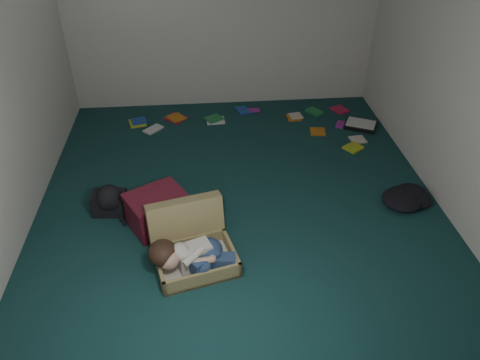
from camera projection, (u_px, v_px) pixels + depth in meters
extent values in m
plane|color=#143A3B|center=(239.00, 199.00, 4.77)|extent=(4.50, 4.50, 0.00)
plane|color=silver|center=(222.00, 8.00, 5.85)|extent=(4.50, 0.00, 4.50)
plane|color=silver|center=(281.00, 273.00, 2.19)|extent=(4.50, 0.00, 4.50)
plane|color=silver|center=(461.00, 72.00, 4.17)|extent=(0.00, 4.50, 4.50)
cube|color=#998854|center=(196.00, 261.00, 3.96)|extent=(0.76, 0.62, 0.15)
cube|color=silver|center=(196.00, 264.00, 3.98)|extent=(0.69, 0.55, 0.02)
cube|color=#998854|center=(186.00, 224.00, 4.10)|extent=(0.69, 0.36, 0.49)
cube|color=silver|center=(194.00, 256.00, 3.89)|extent=(0.32, 0.26, 0.21)
sphere|color=tan|center=(169.00, 259.00, 3.77)|extent=(0.18, 0.18, 0.18)
ellipsoid|color=black|center=(163.00, 253.00, 3.78)|extent=(0.24, 0.25, 0.21)
ellipsoid|color=navy|center=(210.00, 251.00, 3.93)|extent=(0.22, 0.25, 0.21)
cube|color=navy|center=(205.00, 262.00, 3.84)|extent=(0.27, 0.24, 0.13)
cube|color=navy|center=(222.00, 261.00, 3.88)|extent=(0.23, 0.13, 0.10)
sphere|color=white|center=(231.00, 258.00, 3.94)|extent=(0.10, 0.10, 0.10)
sphere|color=white|center=(233.00, 264.00, 3.89)|extent=(0.09, 0.09, 0.09)
cylinder|color=tan|center=(203.00, 261.00, 3.78)|extent=(0.18, 0.10, 0.06)
cube|color=maroon|center=(157.00, 212.00, 4.35)|extent=(0.62, 0.58, 0.33)
cube|color=maroon|center=(155.00, 197.00, 4.25)|extent=(0.65, 0.60, 0.02)
cube|color=black|center=(361.00, 125.00, 6.01)|extent=(0.49, 0.44, 0.05)
cube|color=white|center=(361.00, 123.00, 5.99)|extent=(0.43, 0.39, 0.01)
cube|color=#BBC923|center=(138.00, 123.00, 6.07)|extent=(0.22, 0.16, 0.02)
cube|color=#C01941|center=(176.00, 118.00, 6.19)|extent=(0.27, 0.26, 0.02)
cube|color=white|center=(216.00, 120.00, 6.14)|extent=(0.22, 0.25, 0.02)
cube|color=#1C439B|center=(251.00, 110.00, 6.37)|extent=(0.23, 0.26, 0.02)
cube|color=#C87017|center=(294.00, 117.00, 6.21)|extent=(0.27, 0.25, 0.02)
cube|color=#227D3E|center=(315.00, 112.00, 6.34)|extent=(0.23, 0.18, 0.02)
cube|color=#9E2791|center=(345.00, 126.00, 6.02)|extent=(0.27, 0.27, 0.02)
cube|color=beige|center=(358.00, 139.00, 5.74)|extent=(0.20, 0.24, 0.02)
cube|color=#BBC923|center=(353.00, 148.00, 5.57)|extent=(0.24, 0.27, 0.02)
cube|color=#C01941|center=(340.00, 110.00, 6.39)|extent=(0.27, 0.24, 0.02)
cube|color=white|center=(153.00, 129.00, 5.94)|extent=(0.24, 0.20, 0.02)
cube|color=#1C439B|center=(242.00, 111.00, 6.37)|extent=(0.27, 0.27, 0.02)
cube|color=#C87017|center=(318.00, 132.00, 5.90)|extent=(0.18, 0.23, 0.02)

